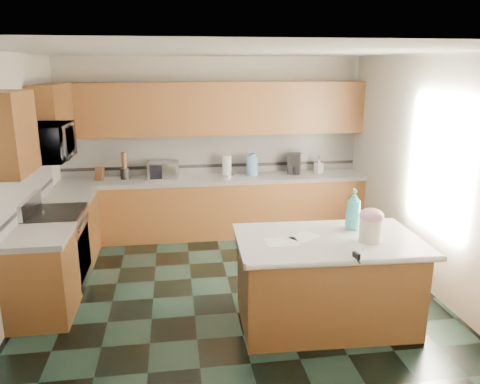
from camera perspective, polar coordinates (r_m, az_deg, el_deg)
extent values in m
plane|color=black|center=(5.56, -1.04, -12.23)|extent=(4.60, 4.60, 0.00)
plane|color=white|center=(4.94, -1.19, 16.82)|extent=(4.60, 4.60, 0.00)
cube|color=beige|center=(7.35, -3.38, 5.65)|extent=(4.60, 0.04, 2.70)
cube|color=beige|center=(2.91, 4.68, -9.29)|extent=(4.60, 0.04, 2.70)
cube|color=beige|center=(5.33, -26.71, 0.43)|extent=(0.04, 4.60, 2.70)
cube|color=beige|center=(5.83, 22.14, 2.09)|extent=(0.04, 4.60, 2.70)
cube|color=#39220F|center=(7.24, -3.05, -1.96)|extent=(4.60, 0.60, 0.86)
cube|color=white|center=(7.12, -3.10, 1.58)|extent=(4.60, 0.64, 0.06)
cube|color=#39220F|center=(7.09, -3.32, 10.12)|extent=(4.60, 0.33, 0.78)
cube|color=silver|center=(7.33, -3.35, 4.72)|extent=(4.60, 0.02, 0.63)
cube|color=black|center=(7.36, -3.32, 3.22)|extent=(4.60, 0.01, 0.05)
cube|color=#39220F|center=(6.69, -19.83, -4.33)|extent=(0.60, 0.82, 0.86)
cube|color=white|center=(6.56, -20.18, -0.53)|extent=(0.64, 0.82, 0.06)
cube|color=#39220F|center=(5.30, -23.00, -9.75)|extent=(0.60, 0.72, 0.86)
cube|color=white|center=(5.14, -23.53, -5.07)|extent=(0.64, 0.72, 0.06)
cube|color=silver|center=(5.85, -24.66, 0.70)|extent=(0.02, 2.30, 0.63)
cube|color=black|center=(5.90, -24.40, -1.13)|extent=(0.01, 2.30, 0.05)
cube|color=#39220F|center=(6.54, -21.95, 8.65)|extent=(0.33, 1.09, 0.78)
cube|color=#39220F|center=(4.94, -26.32, 6.45)|extent=(0.33, 0.72, 0.78)
cube|color=#B7B7BC|center=(5.96, -21.29, -6.73)|extent=(0.60, 0.76, 0.88)
cube|color=black|center=(5.92, -18.49, -7.05)|extent=(0.02, 0.68, 0.55)
cube|color=black|center=(5.82, -21.71, -2.50)|extent=(0.62, 0.78, 0.04)
cylinder|color=#B7B7BC|center=(5.78, -18.51, -3.55)|extent=(0.02, 0.66, 0.02)
cube|color=#B7B7BC|center=(5.85, -24.30, -1.45)|extent=(0.06, 0.76, 0.18)
imported|color=#B7B7BC|center=(5.64, -22.53, 5.60)|extent=(0.50, 0.73, 0.41)
cube|color=#39220F|center=(4.88, 10.43, -10.93)|extent=(1.73, 1.04, 0.86)
cube|color=white|center=(4.70, 10.69, -5.88)|extent=(1.84, 1.14, 0.06)
cylinder|color=white|center=(4.23, 13.02, -8.40)|extent=(1.80, 0.13, 0.06)
cylinder|color=beige|center=(4.66, 15.61, -4.51)|extent=(0.24, 0.24, 0.22)
ellipsoid|color=pink|center=(4.62, 15.74, -2.81)|extent=(0.23, 0.23, 0.14)
cylinder|color=tan|center=(4.60, 15.78, -2.22)|extent=(0.08, 0.03, 0.03)
sphere|color=tan|center=(4.59, 15.35, -2.25)|extent=(0.04, 0.04, 0.04)
sphere|color=tan|center=(4.62, 16.22, -2.20)|extent=(0.04, 0.04, 0.04)
imported|color=teal|center=(4.94, 13.67, -2.04)|extent=(0.19, 0.19, 0.42)
cube|color=white|center=(4.68, 7.80, -5.43)|extent=(0.36, 0.34, 0.00)
cube|color=white|center=(4.52, 5.10, -6.10)|extent=(0.32, 0.24, 0.00)
cube|color=black|center=(4.27, 13.98, -7.70)|extent=(0.04, 0.10, 0.08)
cylinder|color=black|center=(4.23, 14.24, -8.23)|extent=(0.01, 0.06, 0.01)
cube|color=#472814|center=(7.20, -16.75, 2.16)|extent=(0.14, 0.17, 0.22)
cylinder|color=black|center=(7.19, -13.86, 2.19)|extent=(0.13, 0.13, 0.16)
cylinder|color=#472814|center=(7.15, -13.96, 3.77)|extent=(0.08, 0.08, 0.24)
cube|color=#B7B7BC|center=(7.11, -9.34, 2.66)|extent=(0.47, 0.35, 0.25)
cube|color=black|center=(6.98, -9.36, 2.42)|extent=(0.39, 0.01, 0.21)
cylinder|color=white|center=(7.20, -1.61, 3.25)|extent=(0.14, 0.14, 0.31)
cylinder|color=#B7B7BC|center=(7.23, -1.61, 2.11)|extent=(0.21, 0.21, 0.01)
cylinder|color=#689AD5|center=(7.22, 1.52, 3.23)|extent=(0.18, 0.18, 0.30)
cylinder|color=#689AD5|center=(7.18, 1.53, 4.56)|extent=(0.08, 0.08, 0.04)
cube|color=black|center=(7.37, 6.63, 3.48)|extent=(0.25, 0.26, 0.32)
cylinder|color=black|center=(7.35, 6.70, 2.69)|extent=(0.13, 0.13, 0.13)
imported|color=white|center=(7.46, 9.58, 3.19)|extent=(0.14, 0.14, 0.24)
cylinder|color=red|center=(7.44, 9.62, 4.21)|extent=(0.02, 0.02, 0.03)
cube|color=white|center=(5.62, 23.03, 3.11)|extent=(0.02, 1.40, 1.10)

